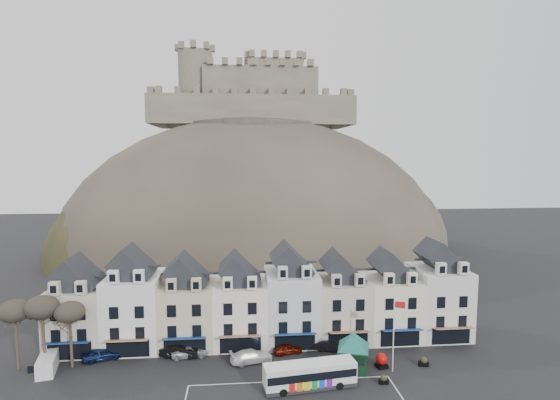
# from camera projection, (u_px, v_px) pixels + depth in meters

# --- Properties ---
(coach_bay_markings) EXTENTS (22.00, 7.50, 0.01)m
(coach_bay_markings) POSITION_uv_depth(u_px,v_px,m) (294.00, 400.00, 44.05)
(coach_bay_markings) COLOR silver
(coach_bay_markings) RESTS_ON ground
(townhouse_terrace) EXTENTS (54.40, 9.35, 11.80)m
(townhouse_terrace) POSITION_uv_depth(u_px,v_px,m) (267.00, 301.00, 57.91)
(townhouse_terrace) COLOR beige
(townhouse_terrace) RESTS_ON ground
(castle_hill) EXTENTS (100.00, 76.00, 68.00)m
(castle_hill) POSITION_uv_depth(u_px,v_px,m) (258.00, 252.00, 111.03)
(castle_hill) COLOR #38332B
(castle_hill) RESTS_ON ground
(castle) EXTENTS (50.20, 22.20, 22.00)m
(castle) POSITION_uv_depth(u_px,v_px,m) (254.00, 95.00, 113.72)
(castle) COLOR #635B4B
(castle) RESTS_ON ground
(tree_left_far) EXTENTS (3.61, 3.61, 8.24)m
(tree_left_far) POSITION_uv_depth(u_px,v_px,m) (15.00, 311.00, 49.67)
(tree_left_far) COLOR #392F24
(tree_left_far) RESTS_ON ground
(tree_left_mid) EXTENTS (3.78, 3.78, 8.64)m
(tree_left_mid) POSITION_uv_depth(u_px,v_px,m) (42.00, 308.00, 49.91)
(tree_left_mid) COLOR #392F24
(tree_left_mid) RESTS_ON ground
(tree_left_near) EXTENTS (3.43, 3.43, 7.84)m
(tree_left_near) POSITION_uv_depth(u_px,v_px,m) (70.00, 313.00, 50.25)
(tree_left_near) COLOR #392F24
(tree_left_near) RESTS_ON ground
(bus) EXTENTS (10.05, 3.54, 2.78)m
(bus) POSITION_uv_depth(u_px,v_px,m) (310.00, 374.00, 46.23)
(bus) COLOR #262628
(bus) RESTS_ON ground
(bus_shelter) EXTENTS (6.63, 6.63, 4.40)m
(bus_shelter) POSITION_uv_depth(u_px,v_px,m) (353.00, 341.00, 50.08)
(bus_shelter) COLOR black
(bus_shelter) RESTS_ON ground
(red_buoy) EXTENTS (1.43, 1.43, 1.73)m
(red_buoy) POSITION_uv_depth(u_px,v_px,m) (382.00, 360.00, 50.73)
(red_buoy) COLOR black
(red_buoy) RESTS_ON ground
(flagpole) EXTENTS (1.17, 0.51, 8.57)m
(flagpole) POSITION_uv_depth(u_px,v_px,m) (395.00, 330.00, 49.31)
(flagpole) COLOR silver
(flagpole) RESTS_ON ground
(white_van) EXTENTS (2.68, 4.44, 1.89)m
(white_van) POSITION_uv_depth(u_px,v_px,m) (47.00, 364.00, 49.63)
(white_van) COLOR white
(white_van) RESTS_ON ground
(planter_west) EXTENTS (1.01, 0.70, 1.00)m
(planter_west) POSITION_uv_depth(u_px,v_px,m) (384.00, 379.00, 47.14)
(planter_west) COLOR black
(planter_west) RESTS_ON ground
(planter_east) EXTENTS (1.17, 0.78, 1.12)m
(planter_east) POSITION_uv_depth(u_px,v_px,m) (424.00, 362.00, 51.10)
(planter_east) COLOR black
(planter_east) RESTS_ON ground
(car_navy) EXTENTS (4.90, 3.29, 1.55)m
(car_navy) POSITION_uv_depth(u_px,v_px,m) (103.00, 354.00, 52.61)
(car_navy) COLOR #0C183C
(car_navy) RESTS_ON ground
(car_black) EXTENTS (5.00, 2.41, 1.58)m
(car_black) POSITION_uv_depth(u_px,v_px,m) (180.00, 350.00, 53.45)
(car_black) COLOR black
(car_black) RESTS_ON ground
(car_silver) EXTENTS (4.77, 2.81, 1.27)m
(car_silver) POSITION_uv_depth(u_px,v_px,m) (190.00, 351.00, 53.58)
(car_silver) COLOR #BABDC3
(car_silver) RESTS_ON ground
(car_white) EXTENTS (5.43, 3.28, 1.47)m
(car_white) POSITION_uv_depth(u_px,v_px,m) (251.00, 356.00, 52.09)
(car_white) COLOR white
(car_white) RESTS_ON ground
(car_maroon) EXTENTS (3.83, 2.25, 1.22)m
(car_maroon) POSITION_uv_depth(u_px,v_px,m) (288.00, 349.00, 54.26)
(car_maroon) COLOR #550E04
(car_maroon) RESTS_ON ground
(car_charcoal) EXTENTS (4.38, 2.55, 1.36)m
(car_charcoal) POSITION_uv_depth(u_px,v_px,m) (330.00, 345.00, 55.17)
(car_charcoal) COLOR black
(car_charcoal) RESTS_ON ground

